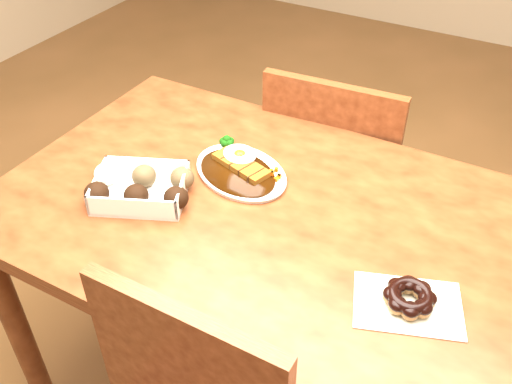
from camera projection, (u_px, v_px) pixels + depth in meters
The scene contains 5 objects.
table at pixel (258, 239), 1.35m from camera, with size 1.20×0.80×0.75m.
chair_far at pixel (336, 177), 1.83m from camera, with size 0.45×0.45×0.87m.
katsu_curry_plate at pixel (241, 169), 1.38m from camera, with size 0.30×0.26×0.05m.
donut_box at pixel (140, 187), 1.30m from camera, with size 0.25×0.23×0.06m.
pon_de_ring at pixel (409, 298), 1.06m from camera, with size 0.24×0.20×0.04m.
Camera 1 is at (0.47, -0.87, 1.58)m, focal length 40.00 mm.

